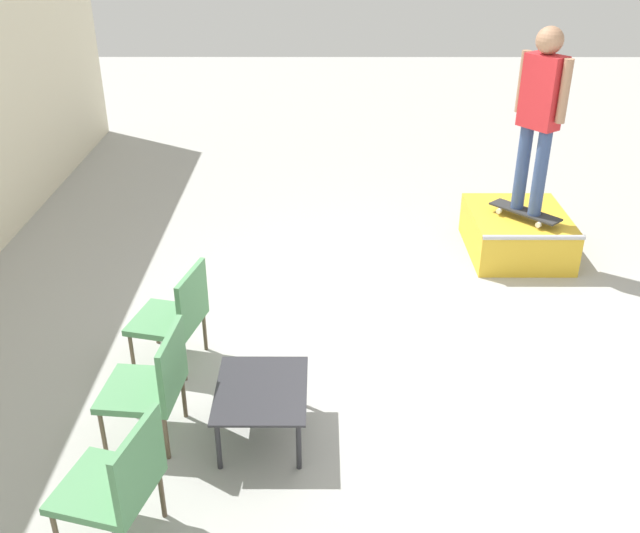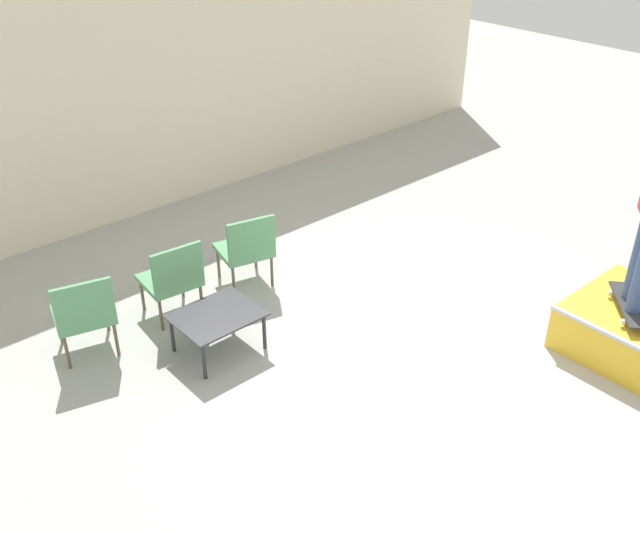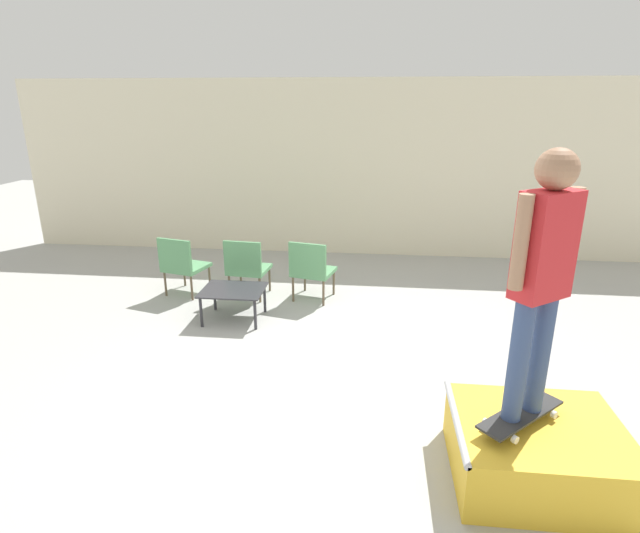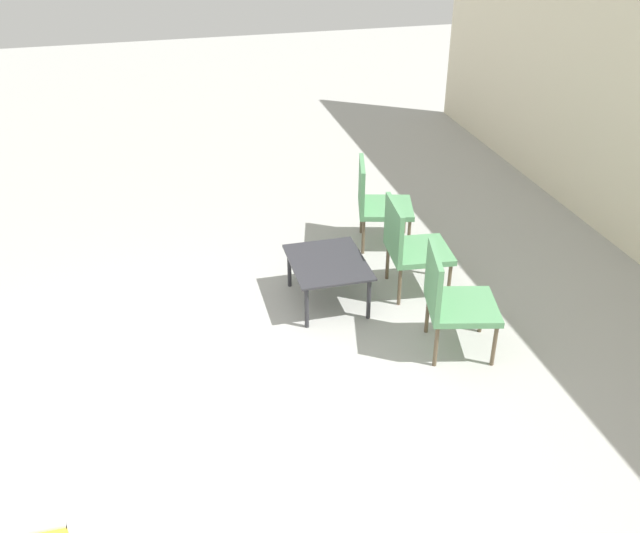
% 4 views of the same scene
% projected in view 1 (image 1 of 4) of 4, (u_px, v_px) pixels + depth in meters
% --- Properties ---
extents(ground_plane, '(24.00, 24.00, 0.00)m').
position_uv_depth(ground_plane, '(421.00, 331.00, 6.28)').
color(ground_plane, '#A8A8A3').
extents(skate_ramp_box, '(1.19, 1.00, 0.47)m').
position_uv_depth(skate_ramp_box, '(517.00, 233.00, 7.57)').
color(skate_ramp_box, gold).
rests_on(skate_ramp_box, ground_plane).
extents(skateboard_on_ramp, '(0.70, 0.66, 0.07)m').
position_uv_depth(skateboard_on_ramp, '(525.00, 212.00, 7.29)').
color(skateboard_on_ramp, '#2D2D2D').
rests_on(skateboard_on_ramp, skate_ramp_box).
extents(person_skater, '(0.48, 0.39, 1.82)m').
position_uv_depth(person_skater, '(540.00, 106.00, 6.79)').
color(person_skater, '#384C7A').
rests_on(person_skater, skateboard_on_ramp).
extents(coffee_table, '(0.77, 0.63, 0.40)m').
position_uv_depth(coffee_table, '(261.00, 394.00, 4.91)').
color(coffee_table, '#2D2D33').
rests_on(coffee_table, ground_plane).
extents(patio_chair_left, '(0.64, 0.64, 0.85)m').
position_uv_depth(patio_chair_left, '(118.00, 480.00, 4.04)').
color(patio_chair_left, brown).
rests_on(patio_chair_left, ground_plane).
extents(patio_chair_center, '(0.57, 0.57, 0.85)m').
position_uv_depth(patio_chair_center, '(153.00, 382.00, 4.85)').
color(patio_chair_center, brown).
rests_on(patio_chair_center, ground_plane).
extents(patio_chair_right, '(0.63, 0.63, 0.85)m').
position_uv_depth(patio_chair_right, '(176.00, 313.00, 5.65)').
color(patio_chair_right, brown).
rests_on(patio_chair_right, ground_plane).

